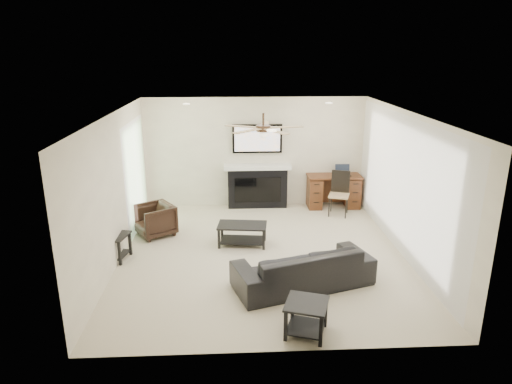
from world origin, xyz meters
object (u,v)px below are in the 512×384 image
armchair (155,220)px  coffee_table (242,235)px  fireplace_unit (257,167)px  sofa (303,267)px  desk (333,191)px

armchair → coffee_table: bearing=39.1°
armchair → coffee_table: 1.79m
coffee_table → fireplace_unit: (0.40, 2.13, 0.75)m
sofa → armchair: bearing=-57.4°
sofa → coffee_table: size_ratio=2.36×
coffee_table → desk: desk is taller
armchair → desk: desk is taller
armchair → desk: (3.85, 1.49, 0.07)m
armchair → desk: 4.13m
fireplace_unit → desk: fireplace_unit is taller
armchair → fireplace_unit: (2.10, 1.58, 0.64)m
coffee_table → fireplace_unit: 2.29m
armchair → coffee_table: (1.70, -0.55, -0.11)m
coffee_table → desk: size_ratio=0.74×
fireplace_unit → desk: (1.75, -0.09, -0.57)m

